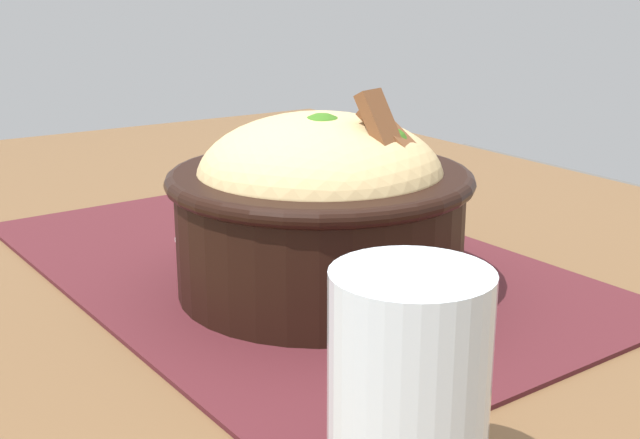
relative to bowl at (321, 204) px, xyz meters
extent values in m
cube|color=brown|center=(0.05, -0.03, -0.08)|extent=(1.30, 0.83, 0.04)
cylinder|color=brown|center=(0.64, -0.38, -0.45)|extent=(0.04, 0.04, 0.69)
cube|color=#47191E|center=(0.06, -0.01, -0.06)|extent=(0.49, 0.34, 0.00)
cylinder|color=black|center=(0.00, 0.00, -0.02)|extent=(0.19, 0.19, 0.08)
torus|color=black|center=(0.00, 0.00, 0.02)|extent=(0.21, 0.21, 0.01)
ellipsoid|color=tan|center=(0.00, 0.00, 0.02)|extent=(0.21, 0.21, 0.09)
sphere|color=#34671A|center=(-0.02, -0.02, 0.04)|extent=(0.04, 0.04, 0.04)
sphere|color=#34671A|center=(-0.04, -0.03, 0.04)|extent=(0.03, 0.03, 0.03)
sphere|color=#34671A|center=(-0.01, 0.01, 0.04)|extent=(0.04, 0.04, 0.04)
cylinder|color=orange|center=(-0.02, -0.04, 0.04)|extent=(0.03, 0.01, 0.01)
cube|color=brown|center=(-0.05, -0.02, 0.05)|extent=(0.04, 0.03, 0.05)
cube|color=brown|center=(-0.04, -0.03, 0.05)|extent=(0.05, 0.04, 0.04)
cube|color=silver|center=(0.13, -0.05, -0.06)|extent=(0.02, 0.07, 0.00)
cube|color=silver|center=(0.14, -0.01, -0.06)|extent=(0.01, 0.01, 0.00)
cube|color=silver|center=(0.14, 0.00, -0.06)|extent=(0.02, 0.03, 0.00)
cube|color=silver|center=(0.15, 0.03, -0.06)|extent=(0.00, 0.02, 0.00)
cube|color=silver|center=(0.15, 0.03, -0.06)|extent=(0.00, 0.02, 0.00)
cube|color=silver|center=(0.14, 0.03, -0.06)|extent=(0.00, 0.02, 0.00)
cube|color=silver|center=(0.13, 0.03, -0.06)|extent=(0.00, 0.02, 0.00)
cylinder|color=silver|center=(-0.22, 0.10, -0.01)|extent=(0.07, 0.07, 0.10)
camera|label=1|loc=(-0.45, 0.30, 0.15)|focal=46.80mm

